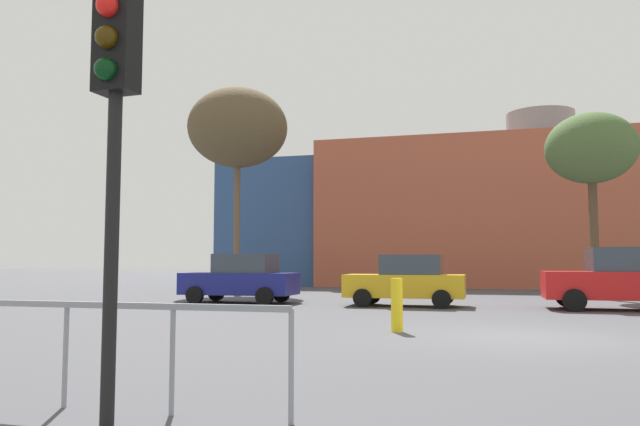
% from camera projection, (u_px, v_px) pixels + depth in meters
% --- Properties ---
extents(ground_plane, '(200.00, 200.00, 0.00)m').
position_uv_depth(ground_plane, '(528.00, 337.00, 11.51)').
color(ground_plane, '#47474C').
extents(building_backdrop, '(38.75, 10.49, 10.48)m').
position_uv_depth(building_backdrop, '(543.00, 216.00, 36.76)').
color(building_backdrop, '#B2563D').
rests_on(building_backdrop, ground_plane).
extents(parked_car_0, '(3.93, 1.93, 1.70)m').
position_uv_depth(parked_car_0, '(241.00, 279.00, 21.25)').
color(parked_car_0, navy).
rests_on(parked_car_0, ground_plane).
extents(parked_car_1, '(3.82, 1.88, 1.65)m').
position_uv_depth(parked_car_1, '(406.00, 281.00, 19.74)').
color(parked_car_1, gold).
rests_on(parked_car_1, ground_plane).
extents(parked_car_2, '(4.28, 2.10, 1.85)m').
position_uv_depth(parked_car_2, '(622.00, 279.00, 18.08)').
color(parked_car_2, red).
rests_on(parked_car_2, ground_plane).
extents(traffic_light_near_left, '(0.37, 0.37, 3.79)m').
position_uv_depth(traffic_light_near_left, '(114.00, 104.00, 5.29)').
color(traffic_light_near_left, black).
rests_on(traffic_light_near_left, ground_plane).
extents(bare_tree_0, '(4.71, 4.71, 9.67)m').
position_uv_depth(bare_tree_0, '(238.00, 128.00, 28.94)').
color(bare_tree_0, brown).
rests_on(bare_tree_0, ground_plane).
extents(bare_tree_1, '(3.48, 3.48, 7.28)m').
position_uv_depth(bare_tree_1, '(591.00, 149.00, 23.96)').
color(bare_tree_1, brown).
rests_on(bare_tree_1, ground_plane).
extents(bollard_yellow_0, '(0.24, 0.24, 1.09)m').
position_uv_depth(bollard_yellow_0, '(397.00, 305.00, 12.47)').
color(bollard_yellow_0, yellow).
rests_on(bollard_yellow_0, ground_plane).
extents(pedestrian_railing, '(5.87, 0.06, 1.03)m').
position_uv_depth(pedestrian_railing, '(17.00, 324.00, 6.17)').
color(pedestrian_railing, gray).
rests_on(pedestrian_railing, ground_plane).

